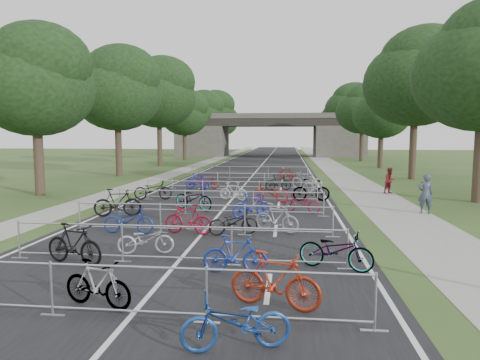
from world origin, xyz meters
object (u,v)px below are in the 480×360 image
(pedestrian_a, at_px, (425,194))
(pedestrian_b, at_px, (390,181))
(overpass_bridge, at_px, (270,135))
(bike_2, at_px, (236,323))
(bike_1, at_px, (98,284))

(pedestrian_a, xyz_separation_m, pedestrian_b, (0.00, 6.72, -0.12))
(overpass_bridge, xyz_separation_m, pedestrian_b, (9.20, -46.05, -2.75))
(bike_2, xyz_separation_m, pedestrian_a, (6.99, 13.19, 0.42))
(pedestrian_b, bearing_deg, bike_2, -136.02)
(overpass_bridge, distance_m, bike_2, 66.07)
(overpass_bridge, distance_m, pedestrian_b, 47.04)
(pedestrian_a, height_order, pedestrian_b, pedestrian_a)
(bike_2, relative_size, pedestrian_a, 1.02)
(overpass_bridge, relative_size, pedestrian_b, 19.90)
(overpass_bridge, height_order, pedestrian_a, overpass_bridge)
(pedestrian_a, relative_size, pedestrian_b, 1.16)
(overpass_bridge, bearing_deg, bike_2, -88.08)
(bike_1, bearing_deg, overpass_bridge, 14.88)
(bike_1, xyz_separation_m, pedestrian_b, (10.03, 18.45, 0.28))
(overpass_bridge, height_order, pedestrian_b, overpass_bridge)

